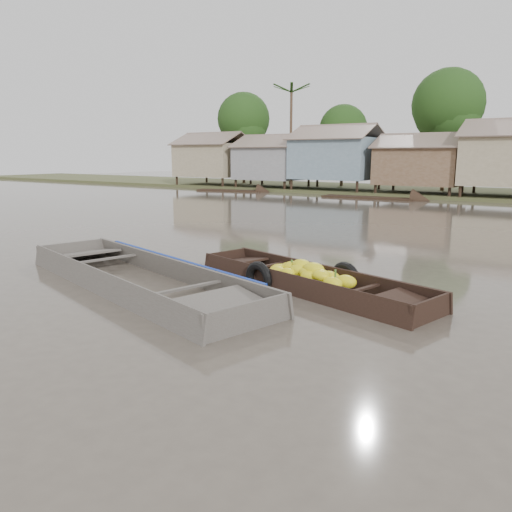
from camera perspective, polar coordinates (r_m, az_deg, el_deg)
The scene contains 3 objects.
ground at distance 10.77m, azimuth -6.27°, elevation -4.84°, with size 120.00×120.00×0.00m, color #4D443B.
banana_boat at distance 11.54m, azimuth 5.66°, elevation -2.73°, with size 6.41×3.07×0.88m.
viewer_boat at distance 11.97m, azimuth -13.11°, elevation -3.03°, with size 8.45×4.22×0.66m.
Camera 1 is at (6.67, -7.90, 3.02)m, focal length 35.00 mm.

